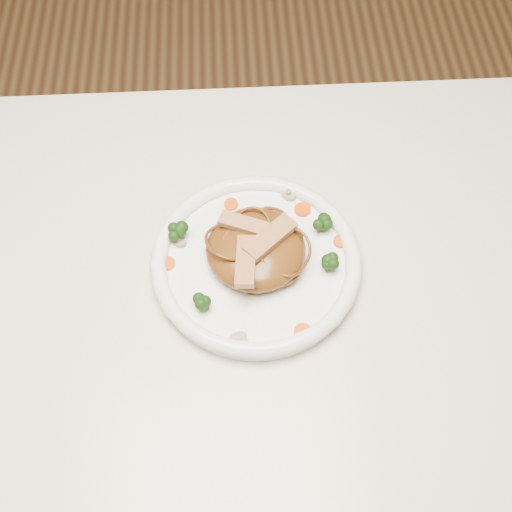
{
  "coord_description": "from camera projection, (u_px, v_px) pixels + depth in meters",
  "views": [
    {
      "loc": [
        0.05,
        -0.35,
        1.48
      ],
      "look_at": [
        0.07,
        0.08,
        0.78
      ],
      "focal_mm": 47.6,
      "sensor_mm": 36.0,
      "label": 1
    }
  ],
  "objects": [
    {
      "name": "carrot_2",
      "position": [
        341.0,
        241.0,
        0.85
      ],
      "size": [
        0.02,
        0.02,
        0.0
      ],
      "primitive_type": "cylinder",
      "rotation": [
        0.0,
        0.0,
        -0.26
      ],
      "color": "#EB5E08",
      "rests_on": "plate"
    },
    {
      "name": "carrot_1",
      "position": [
        167.0,
        263.0,
        0.83
      ],
      "size": [
        0.03,
        0.03,
        0.0
      ],
      "primitive_type": "cylinder",
      "rotation": [
        0.0,
        0.0,
        0.44
      ],
      "color": "#EB5E08",
      "rests_on": "plate"
    },
    {
      "name": "chicken_b",
      "position": [
        243.0,
        224.0,
        0.81
      ],
      "size": [
        0.06,
        0.04,
        0.01
      ],
      "primitive_type": "cube",
      "rotation": [
        0.0,
        0.0,
        2.76
      ],
      "color": "tan",
      "rests_on": "noodle_mound"
    },
    {
      "name": "noodle_mound",
      "position": [
        256.0,
        249.0,
        0.82
      ],
      "size": [
        0.14,
        0.14,
        0.04
      ],
      "primitive_type": "ellipsoid",
      "rotation": [
        0.0,
        0.0,
        -0.11
      ],
      "color": "#603912",
      "rests_on": "plate"
    },
    {
      "name": "mushroom_2",
      "position": [
        179.0,
        241.0,
        0.85
      ],
      "size": [
        0.03,
        0.03,
        0.01
      ],
      "primitive_type": "cylinder",
      "rotation": [
        0.0,
        0.0,
        -0.7
      ],
      "color": "tan",
      "rests_on": "plate"
    },
    {
      "name": "mushroom_3",
      "position": [
        288.0,
        194.0,
        0.88
      ],
      "size": [
        0.03,
        0.03,
        0.01
      ],
      "primitive_type": "cylinder",
      "rotation": [
        0.0,
        0.0,
        2.26
      ],
      "color": "tan",
      "rests_on": "plate"
    },
    {
      "name": "broccoli_3",
      "position": [
        331.0,
        261.0,
        0.81
      ],
      "size": [
        0.04,
        0.04,
        0.03
      ],
      "primitive_type": null,
      "rotation": [
        0.0,
        0.0,
        0.29
      ],
      "color": "#13340A",
      "rests_on": "plate"
    },
    {
      "name": "carrot_4",
      "position": [
        303.0,
        332.0,
        0.78
      ],
      "size": [
        0.02,
        0.02,
        0.0
      ],
      "primitive_type": "cylinder",
      "rotation": [
        0.0,
        0.0,
        0.01
      ],
      "color": "#EB5E08",
      "rests_on": "plate"
    },
    {
      "name": "ground",
      "position": [
        225.0,
        485.0,
        1.44
      ],
      "size": [
        4.0,
        4.0,
        0.0
      ],
      "primitive_type": "plane",
      "color": "#4E2F1B",
      "rests_on": "ground"
    },
    {
      "name": "chicken_a",
      "position": [
        270.0,
        238.0,
        0.8
      ],
      "size": [
        0.07,
        0.07,
        0.01
      ],
      "primitive_type": "cube",
      "rotation": [
        0.0,
        0.0,
        0.76
      ],
      "color": "tan",
      "rests_on": "noodle_mound"
    },
    {
      "name": "carrot_3",
      "position": [
        231.0,
        204.0,
        0.88
      ],
      "size": [
        0.02,
        0.02,
        0.0
      ],
      "primitive_type": "cylinder",
      "rotation": [
        0.0,
        0.0,
        0.1
      ],
      "color": "#EB5E08",
      "rests_on": "plate"
    },
    {
      "name": "carrot_0",
      "position": [
        302.0,
        209.0,
        0.87
      ],
      "size": [
        0.03,
        0.03,
        0.0
      ],
      "primitive_type": "cylinder",
      "rotation": [
        0.0,
        0.0,
        -0.38
      ],
      "color": "#EB5E08",
      "rests_on": "plate"
    },
    {
      "name": "broccoli_2",
      "position": [
        203.0,
        301.0,
        0.79
      ],
      "size": [
        0.03,
        0.03,
        0.03
      ],
      "primitive_type": null,
      "rotation": [
        0.0,
        0.0,
        -0.19
      ],
      "color": "#13340A",
      "rests_on": "plate"
    },
    {
      "name": "plate",
      "position": [
        256.0,
        265.0,
        0.84
      ],
      "size": [
        0.33,
        0.33,
        0.02
      ],
      "primitive_type": "cylinder",
      "rotation": [
        0.0,
        0.0,
        0.36
      ],
      "color": "white",
      "rests_on": "table"
    },
    {
      "name": "mushroom_0",
      "position": [
        237.0,
        341.0,
        0.77
      ],
      "size": [
        0.04,
        0.04,
        0.01
      ],
      "primitive_type": "cylinder",
      "rotation": [
        0.0,
        0.0,
        0.69
      ],
      "color": "tan",
      "rests_on": "plate"
    },
    {
      "name": "mushroom_1",
      "position": [
        323.0,
        223.0,
        0.86
      ],
      "size": [
        0.03,
        0.03,
        0.01
      ],
      "primitive_type": "cylinder",
      "rotation": [
        0.0,
        0.0,
        1.23
      ],
      "color": "tan",
      "rests_on": "plate"
    },
    {
      "name": "table",
      "position": [
        206.0,
        365.0,
        0.88
      ],
      "size": [
        1.2,
        0.8,
        0.75
      ],
      "color": "beige",
      "rests_on": "ground"
    },
    {
      "name": "broccoli_0",
      "position": [
        323.0,
        222.0,
        0.85
      ],
      "size": [
        0.03,
        0.03,
        0.03
      ],
      "primitive_type": null,
      "rotation": [
        0.0,
        0.0,
        -0.35
      ],
      "color": "#13340A",
      "rests_on": "plate"
    },
    {
      "name": "chicken_c",
      "position": [
        246.0,
        261.0,
        0.78
      ],
      "size": [
        0.03,
        0.07,
        0.01
      ],
      "primitive_type": "cube",
      "rotation": [
        0.0,
        0.0,
        4.62
      ],
      "color": "tan",
      "rests_on": "noodle_mound"
    },
    {
      "name": "broccoli_1",
      "position": [
        177.0,
        231.0,
        0.84
      ],
      "size": [
        0.04,
        0.04,
        0.03
      ],
      "primitive_type": null,
      "rotation": [
        0.0,
        0.0,
        -0.37
      ],
      "color": "#13340A",
      "rests_on": "plate"
    }
  ]
}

